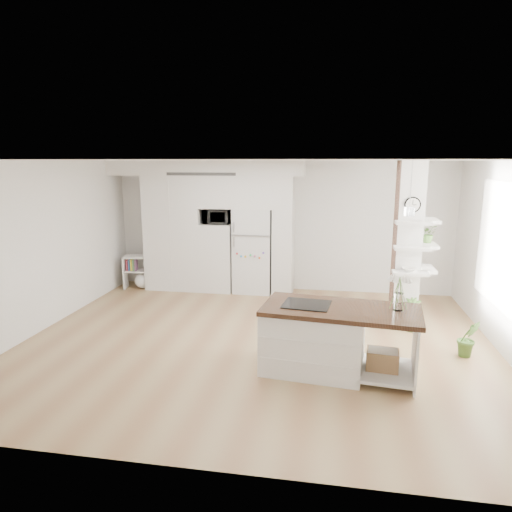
# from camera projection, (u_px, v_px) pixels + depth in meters

# --- Properties ---
(floor) EXTENTS (7.00, 6.00, 0.01)m
(floor) POSITION_uv_depth(u_px,v_px,m) (257.00, 341.00, 6.94)
(floor) COLOR #A28558
(floor) RESTS_ON ground
(room) EXTENTS (7.04, 6.04, 2.72)m
(room) POSITION_uv_depth(u_px,v_px,m) (257.00, 220.00, 6.56)
(room) COLOR white
(room) RESTS_ON ground
(cabinet_wall) EXTENTS (4.00, 0.71, 2.70)m
(cabinet_wall) POSITION_uv_depth(u_px,v_px,m) (209.00, 219.00, 9.45)
(cabinet_wall) COLOR white
(cabinet_wall) RESTS_ON floor
(refrigerator) EXTENTS (0.78, 0.69, 1.75)m
(refrigerator) POSITION_uv_depth(u_px,v_px,m) (253.00, 250.00, 9.44)
(refrigerator) COLOR white
(refrigerator) RESTS_ON floor
(column) EXTENTS (0.69, 0.90, 2.70)m
(column) POSITION_uv_depth(u_px,v_px,m) (413.00, 245.00, 7.36)
(column) COLOR silver
(column) RESTS_ON floor
(window) EXTENTS (0.00, 2.40, 2.40)m
(window) POSITION_uv_depth(u_px,v_px,m) (506.00, 248.00, 6.35)
(window) COLOR white
(window) RESTS_ON room
(pendant_light) EXTENTS (0.12, 0.12, 0.10)m
(pendant_light) POSITION_uv_depth(u_px,v_px,m) (378.00, 202.00, 6.37)
(pendant_light) COLOR white
(pendant_light) RESTS_ON room
(kitchen_island) EXTENTS (2.05, 1.15, 1.45)m
(kitchen_island) POSITION_uv_depth(u_px,v_px,m) (323.00, 337.00, 5.88)
(kitchen_island) COLOR white
(kitchen_island) RESTS_ON floor
(bookshelf) EXTENTS (0.64, 0.44, 0.71)m
(bookshelf) POSITION_uv_depth(u_px,v_px,m) (140.00, 274.00, 9.79)
(bookshelf) COLOR white
(bookshelf) RESTS_ON floor
(floor_plant_a) EXTENTS (0.33, 0.28, 0.54)m
(floor_plant_a) POSITION_uv_depth(u_px,v_px,m) (468.00, 338.00, 6.34)
(floor_plant_a) COLOR #48742E
(floor_plant_a) RESTS_ON floor
(floor_plant_b) EXTENTS (0.32, 0.32, 0.53)m
(floor_plant_b) POSITION_uv_depth(u_px,v_px,m) (412.00, 315.00, 7.33)
(floor_plant_b) COLOR #48742E
(floor_plant_b) RESTS_ON floor
(microwave) EXTENTS (0.54, 0.37, 0.30)m
(microwave) POSITION_uv_depth(u_px,v_px,m) (217.00, 217.00, 9.36)
(microwave) COLOR #2D2D2D
(microwave) RESTS_ON cabinet_wall
(shelf_plant) EXTENTS (0.27, 0.23, 0.30)m
(shelf_plant) POSITION_uv_depth(u_px,v_px,m) (428.00, 234.00, 7.45)
(shelf_plant) COLOR #48742E
(shelf_plant) RESTS_ON column
(decor_bowl) EXTENTS (0.22, 0.22, 0.05)m
(decor_bowl) POSITION_uv_depth(u_px,v_px,m) (409.00, 270.00, 7.23)
(decor_bowl) COLOR white
(decor_bowl) RESTS_ON column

